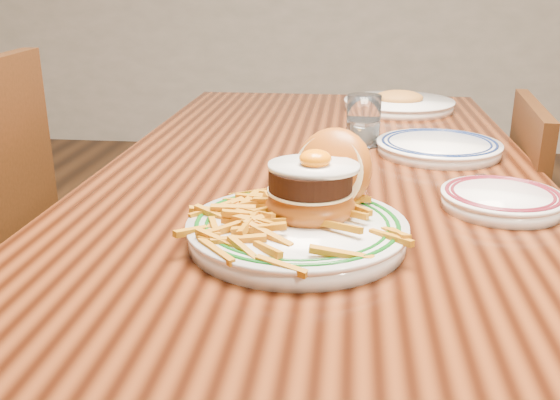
# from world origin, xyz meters

# --- Properties ---
(table) EXTENTS (0.85, 1.60, 0.75)m
(table) POSITION_xyz_m (0.00, 0.00, 0.66)
(table) COLOR black
(table) RESTS_ON floor
(main_plate) EXTENTS (0.31, 0.33, 0.15)m
(main_plate) POSITION_xyz_m (-0.01, -0.38, 0.79)
(main_plate) COLOR white
(main_plate) RESTS_ON table
(side_plate) EXTENTS (0.19, 0.21, 0.03)m
(side_plate) POSITION_xyz_m (0.30, -0.22, 0.77)
(side_plate) COLOR white
(side_plate) RESTS_ON table
(rear_plate) EXTENTS (0.26, 0.26, 0.03)m
(rear_plate) POSITION_xyz_m (0.24, 0.10, 0.77)
(rear_plate) COLOR white
(rear_plate) RESTS_ON table
(water_glass) EXTENTS (0.07, 0.07, 0.11)m
(water_glass) POSITION_xyz_m (0.08, 0.16, 0.80)
(water_glass) COLOR white
(water_glass) RESTS_ON table
(far_plate) EXTENTS (0.31, 0.31, 0.06)m
(far_plate) POSITION_xyz_m (0.19, 0.57, 0.77)
(far_plate) COLOR white
(far_plate) RESTS_ON table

